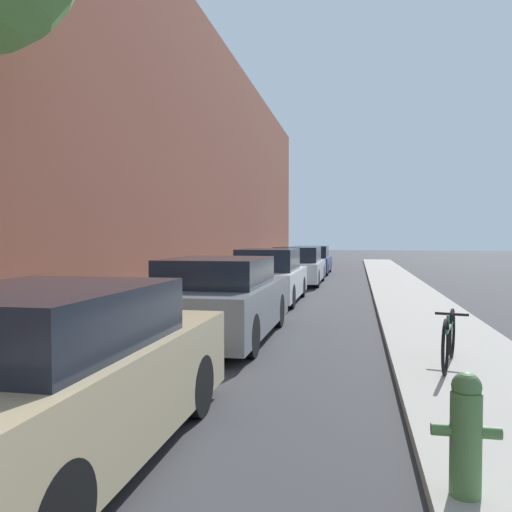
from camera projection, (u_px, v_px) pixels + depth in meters
ground_plane at (305, 301)px, 14.53m from camera, size 120.00×120.00×0.00m
sidewalk_left at (207, 297)px, 15.09m from camera, size 2.00×52.00×0.12m
sidewalk_right at (412, 302)px, 13.97m from camera, size 2.00×52.00×0.12m
building_facade_left at (162, 134)px, 15.17m from camera, size 0.70×52.00×9.68m
parked_car_champagne at (50, 380)px, 4.05m from camera, size 1.76×4.02×1.42m
parked_car_grey at (220, 300)px, 9.13m from camera, size 1.83×4.39×1.44m
parked_car_white at (269, 277)px, 14.37m from camera, size 1.71×4.19×1.48m
parked_car_silver at (298, 266)px, 19.92m from camera, size 1.82×4.63×1.44m
parked_car_navy at (311, 261)px, 25.58m from camera, size 1.83×4.32×1.38m
fire_hydrant at (466, 432)px, 3.34m from camera, size 0.43×0.20×0.81m
bicycle at (449, 339)px, 6.74m from camera, size 0.54×1.65×0.69m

